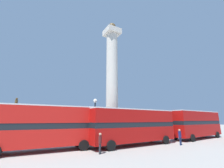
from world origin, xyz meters
TOP-DOWN VIEW (x-y plane):
  - ground_plane at (0.00, 0.00)m, footprint 200.00×200.00m
  - monument_column at (0.00, 0.00)m, footprint 6.10×6.10m
  - bus_a at (-9.45, -3.57)m, footprint 10.28×3.14m
  - bus_b at (13.07, -4.63)m, footprint 11.55×3.75m
  - bus_c at (0.26, -4.92)m, footprint 11.51×3.29m
  - equestrian_statue at (-12.60, 3.74)m, footprint 4.07×3.66m
  - street_lamp at (-3.63, -2.04)m, footprint 0.50×0.50m
  - pedestrian_near_lamp at (-5.15, -7.07)m, footprint 0.43×0.49m
  - pedestrian_by_plinth at (5.21, -7.44)m, footprint 0.52×0.34m

SIDE VIEW (x-z plane):
  - ground_plane at x=0.00m, z-range 0.00..0.00m
  - pedestrian_near_lamp at x=-5.15m, z-range 0.12..1.90m
  - pedestrian_by_plinth at x=5.21m, z-range 0.14..1.96m
  - equestrian_statue at x=-12.60m, z-range -1.29..4.55m
  - bus_c at x=0.26m, z-range 0.23..4.42m
  - bus_a at x=-9.45m, z-range 0.23..4.54m
  - bus_b at x=13.07m, z-range 0.23..4.55m
  - street_lamp at x=-3.63m, z-range 0.73..6.31m
  - monument_column at x=0.00m, z-range -3.77..15.50m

